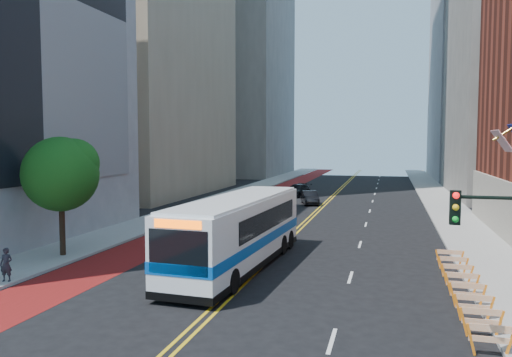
{
  "coord_description": "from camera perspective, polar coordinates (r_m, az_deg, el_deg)",
  "views": [
    {
      "loc": [
        6.53,
        -18.11,
        6.56
      ],
      "look_at": [
        -0.48,
        8.0,
        4.56
      ],
      "focal_mm": 35.0,
      "sensor_mm": 36.0,
      "label": 1
    }
  ],
  "objects": [
    {
      "name": "ground",
      "position": [
        20.34,
        -4.7,
        -14.61
      ],
      "size": [
        160.0,
        160.0,
        0.0
      ],
      "primitive_type": "plane",
      "color": "black",
      "rests_on": "ground"
    },
    {
      "name": "sidewalk_left",
      "position": [
        51.96,
        -6.0,
        -2.97
      ],
      "size": [
        4.0,
        140.0,
        0.15
      ],
      "primitive_type": "cube",
      "color": "gray",
      "rests_on": "ground"
    },
    {
      "name": "sidewalk_right",
      "position": [
        48.85,
        21.36,
        -3.69
      ],
      "size": [
        4.0,
        140.0,
        0.15
      ],
      "primitive_type": "cube",
      "color": "gray",
      "rests_on": "ground"
    },
    {
      "name": "bus_lane_paint",
      "position": [
        50.71,
        -1.88,
        -3.2
      ],
      "size": [
        3.6,
        140.0,
        0.01
      ],
      "primitive_type": "cube",
      "color": "#61120D",
      "rests_on": "ground"
    },
    {
      "name": "center_line_inner",
      "position": [
        49.01,
        7.04,
        -3.49
      ],
      "size": [
        0.14,
        140.0,
        0.01
      ],
      "primitive_type": "cube",
      "color": "gold",
      "rests_on": "ground"
    },
    {
      "name": "center_line_outer",
      "position": [
        48.97,
        7.45,
        -3.5
      ],
      "size": [
        0.14,
        140.0,
        0.01
      ],
      "primitive_type": "cube",
      "color": "gold",
      "rests_on": "ground"
    },
    {
      "name": "lane_dashes",
      "position": [
        56.51,
        13.18,
        -2.54
      ],
      "size": [
        0.14,
        98.2,
        0.01
      ],
      "color": "silver",
      "rests_on": "ground"
    },
    {
      "name": "midrise_right_far",
      "position": [
        99.9,
        25.79,
        15.91
      ],
      "size": [
        20.0,
        28.0,
        55.0
      ],
      "primitive_type": "cube",
      "color": "gray",
      "rests_on": "ground"
    },
    {
      "name": "midrise_left_far",
      "position": [
        104.12,
        -2.65,
        18.65
      ],
      "size": [
        20.0,
        26.0,
        65.0
      ],
      "primitive_type": "cube",
      "color": "slate",
      "rests_on": "ground"
    },
    {
      "name": "construction_barriers",
      "position": [
        22.53,
        22.75,
        -11.25
      ],
      "size": [
        1.42,
        10.91,
        1.0
      ],
      "color": "orange",
      "rests_on": "ground"
    },
    {
      "name": "street_tree",
      "position": [
        30.03,
        -21.29,
        0.79
      ],
      "size": [
        4.2,
        4.2,
        6.7
      ],
      "color": "black",
      "rests_on": "sidewalk_left"
    },
    {
      "name": "traffic_signal",
      "position": [
        15.14,
        25.91,
        -7.01
      ],
      "size": [
        2.21,
        0.34,
        5.07
      ],
      "color": "black",
      "rests_on": "sidewalk_right"
    },
    {
      "name": "transit_bus",
      "position": [
        26.15,
        -1.95,
        -5.97
      ],
      "size": [
        3.75,
        13.63,
        3.7
      ],
      "rotation": [
        0.0,
        0.0,
        -0.06
      ],
      "color": "silver",
      "rests_on": "ground"
    },
    {
      "name": "car_a",
      "position": [
        46.69,
        -4.92,
        -2.96
      ],
      "size": [
        2.56,
        4.56,
        1.47
      ],
      "primitive_type": "imported",
      "rotation": [
        0.0,
        0.0,
        -0.2
      ],
      "color": "black",
      "rests_on": "ground"
    },
    {
      "name": "car_b",
      "position": [
        52.71,
        6.17,
        -2.19
      ],
      "size": [
        2.61,
        4.47,
        1.39
      ],
      "primitive_type": "imported",
      "rotation": [
        0.0,
        0.0,
        0.29
      ],
      "color": "black",
      "rests_on": "ground"
    },
    {
      "name": "car_c",
      "position": [
        60.02,
        4.73,
        -1.36
      ],
      "size": [
        3.14,
        5.34,
        1.45
      ],
      "primitive_type": "imported",
      "rotation": [
        0.0,
        0.0,
        -0.24
      ],
      "color": "black",
      "rests_on": "ground"
    },
    {
      "name": "pedestrian",
      "position": [
        25.91,
        -26.65,
        -8.79
      ],
      "size": [
        0.63,
        0.48,
        1.55
      ],
      "primitive_type": "imported",
      "rotation": [
        0.0,
        0.0,
        0.2
      ],
      "color": "black",
      "rests_on": "sidewalk_left"
    }
  ]
}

